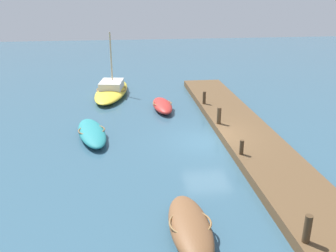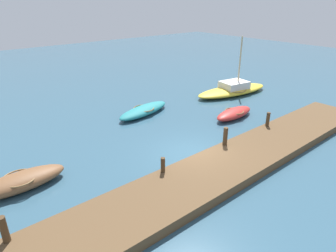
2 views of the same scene
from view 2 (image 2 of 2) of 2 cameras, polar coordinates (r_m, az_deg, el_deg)
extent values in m
plane|color=#33566B|center=(15.61, 4.65, -5.39)|extent=(84.00, 84.00, 0.00)
cube|color=brown|center=(14.26, 10.78, -7.79)|extent=(23.90, 2.98, 0.45)
ellipsoid|color=gold|center=(25.66, 12.32, 6.70)|extent=(7.24, 3.24, 0.60)
torus|color=olive|center=(25.62, 12.36, 7.05)|extent=(2.61, 2.61, 0.07)
cube|color=silver|center=(25.63, 12.65, 7.76)|extent=(2.41, 1.95, 0.59)
cylinder|color=#C6B284|center=(25.48, 13.70, 11.79)|extent=(0.12, 0.12, 4.23)
ellipsoid|color=teal|center=(20.71, -4.70, 3.02)|extent=(4.67, 2.31, 0.57)
torus|color=olive|center=(20.65, -4.71, 3.43)|extent=(1.74, 1.74, 0.07)
ellipsoid|color=brown|center=(14.24, -26.67, -9.61)|extent=(3.81, 1.39, 0.71)
torus|color=olive|center=(14.14, -26.82, -8.95)|extent=(1.44, 1.44, 0.07)
ellipsoid|color=#B72D28|center=(20.55, 12.64, 2.40)|extent=(3.48, 1.42, 0.61)
torus|color=olive|center=(20.49, 12.68, 2.83)|extent=(1.36, 1.36, 0.07)
cylinder|color=#47331E|center=(11.01, -29.10, -17.05)|extent=(0.23, 0.23, 0.94)
cylinder|color=#47331E|center=(13.06, -0.99, -7.52)|extent=(0.19, 0.19, 0.70)
cylinder|color=#47331E|center=(15.62, 11.01, -1.93)|extent=(0.24, 0.24, 0.96)
cylinder|color=#47331E|center=(18.60, 18.72, 1.26)|extent=(0.21, 0.21, 0.84)
camera|label=1|loc=(16.22, -71.00, 8.88)|focal=38.83mm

